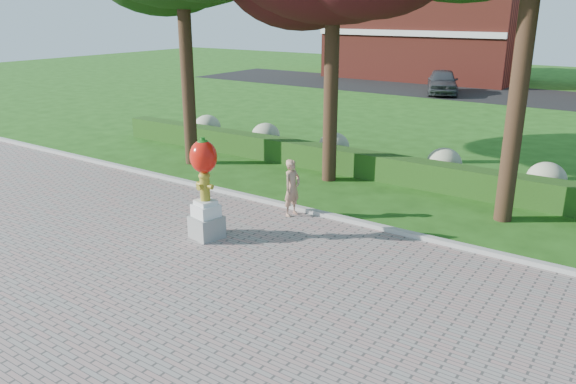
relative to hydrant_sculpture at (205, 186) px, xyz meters
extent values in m
plane|color=#1F4B12|center=(1.91, -0.22, -1.31)|extent=(100.00, 100.00, 0.00)
cube|color=gray|center=(1.91, -4.22, -1.29)|extent=(40.00, 14.00, 0.04)
cube|color=#ADADA5|center=(1.91, 2.78, -1.24)|extent=(40.00, 0.18, 0.15)
cube|color=#1B4212|center=(1.91, 6.78, -0.91)|extent=(24.00, 0.70, 0.80)
ellipsoid|color=#A7B087|center=(-7.09, 7.78, -0.76)|extent=(1.10, 1.10, 0.99)
ellipsoid|color=#A7B087|center=(-4.09, 7.78, -0.76)|extent=(1.10, 1.10, 0.99)
ellipsoid|color=#A7B087|center=(-1.09, 7.78, -0.76)|extent=(1.10, 1.10, 0.99)
ellipsoid|color=#A7B087|center=(2.91, 7.78, -0.76)|extent=(1.10, 1.10, 0.99)
ellipsoid|color=#A7B087|center=(5.91, 7.78, -0.76)|extent=(1.10, 1.10, 0.99)
cube|color=black|center=(1.91, 27.78, -1.30)|extent=(50.00, 8.00, 0.02)
cube|color=maroon|center=(-8.09, 33.78, 2.19)|extent=(14.00, 8.00, 7.00)
cylinder|color=black|center=(-5.09, 4.78, 2.05)|extent=(0.44, 0.44, 6.72)
cylinder|color=black|center=(-0.09, 5.78, 1.77)|extent=(0.44, 0.44, 6.16)
cylinder|color=black|center=(5.41, 5.28, 2.33)|extent=(0.44, 0.44, 7.28)
cube|color=gray|center=(0.00, 0.00, -1.01)|extent=(0.78, 0.78, 0.53)
cube|color=silver|center=(0.00, 0.00, -0.60)|extent=(0.63, 0.63, 0.29)
cube|color=silver|center=(0.00, 0.00, -0.40)|extent=(0.50, 0.50, 0.11)
cylinder|color=olive|center=(0.00, 0.00, -0.05)|extent=(0.23, 0.23, 0.59)
ellipsoid|color=olive|center=(0.00, 0.00, 0.24)|extent=(0.27, 0.27, 0.19)
cylinder|color=olive|center=(-0.17, 0.00, 0.01)|extent=(0.13, 0.12, 0.12)
cylinder|color=olive|center=(0.17, 0.00, 0.01)|extent=(0.13, 0.12, 0.12)
cylinder|color=olive|center=(0.00, -0.16, 0.01)|extent=(0.13, 0.13, 0.13)
cylinder|color=olive|center=(0.00, 0.00, 0.32)|extent=(0.08, 0.08, 0.05)
ellipsoid|color=red|center=(0.00, 0.00, 0.69)|extent=(0.66, 0.59, 0.76)
ellipsoid|color=red|center=(-0.19, 0.00, 0.67)|extent=(0.32, 0.32, 0.49)
ellipsoid|color=red|center=(0.19, 0.00, 0.67)|extent=(0.32, 0.32, 0.49)
cylinder|color=#186316|center=(0.00, 0.00, 1.07)|extent=(0.11, 0.11, 0.13)
ellipsoid|color=#186316|center=(0.00, 0.00, 1.04)|extent=(0.25, 0.25, 0.08)
imported|color=tan|center=(0.81, 2.38, -0.53)|extent=(0.40, 0.57, 1.50)
imported|color=#393C40|center=(-3.79, 25.98, -0.53)|extent=(3.32, 4.83, 1.53)
camera|label=1|loc=(8.56, -9.00, 3.88)|focal=35.00mm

